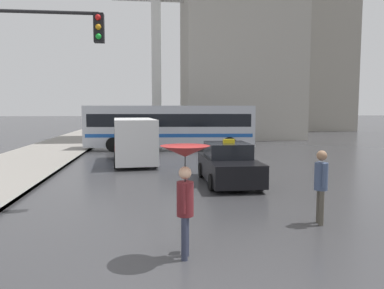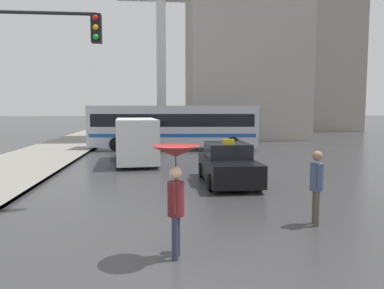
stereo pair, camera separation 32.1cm
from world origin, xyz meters
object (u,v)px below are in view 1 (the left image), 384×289
city_bus (170,125)px  pedestrian_man (321,180)px  monument_cross (156,27)px  traffic_light (26,66)px  ambulance_van (134,139)px  taxi (228,165)px  pedestrian_with_umbrella (185,172)px

city_bus → pedestrian_man: 17.66m
monument_cross → traffic_light: bearing=-99.2°
ambulance_van → traffic_light: size_ratio=0.92×
taxi → traffic_light: 7.79m
pedestrian_with_umbrella → monument_cross: (0.15, 30.06, 9.06)m
city_bus → traffic_light: size_ratio=2.01×
taxi → city_bus: city_bus is taller
pedestrian_with_umbrella → taxi: bearing=-4.7°
city_bus → monument_cross: monument_cross is taller
taxi → ambulance_van: 6.89m
city_bus → pedestrian_man: bearing=13.3°
city_bus → pedestrian_with_umbrella: (-0.81, -19.15, -0.05)m
city_bus → monument_cross: (-0.66, 10.90, 9.01)m
city_bus → taxi: bearing=11.8°
pedestrian_man → monument_cross: size_ratio=0.10×
city_bus → pedestrian_man: (2.69, -17.44, -0.60)m
taxi → pedestrian_man: size_ratio=2.33×
taxi → pedestrian_with_umbrella: 7.53m
ambulance_van → city_bus: (2.22, 6.33, 0.41)m
pedestrian_with_umbrella → city_bus: bearing=11.3°
pedestrian_man → taxi: bearing=-158.4°
ambulance_van → traffic_light: bearing=68.1°
monument_cross → pedestrian_with_umbrella: bearing=-90.3°
monument_cross → taxi: bearing=-84.5°
ambulance_van → monument_cross: bearing=-100.1°
pedestrian_man → traffic_light: traffic_light is taller
taxi → pedestrian_with_umbrella: (-2.36, -7.09, 0.95)m
ambulance_van → pedestrian_man: (4.91, -11.11, -0.19)m
ambulance_van → pedestrian_man: 12.15m
traffic_light → pedestrian_with_umbrella: bearing=-45.9°
pedestrian_man → monument_cross: 30.11m
taxi → ambulance_van: ambulance_van is taller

